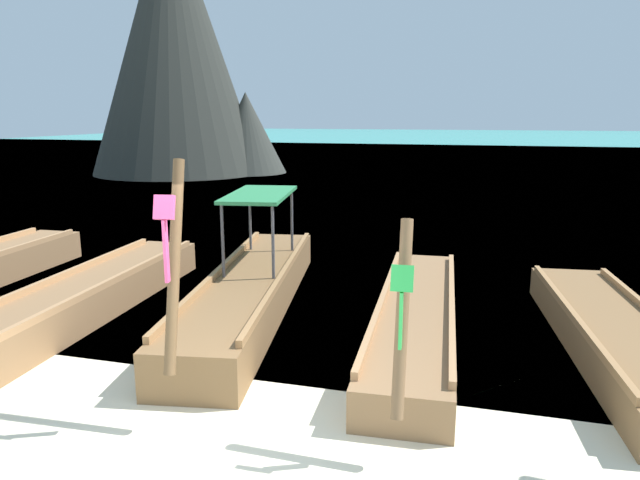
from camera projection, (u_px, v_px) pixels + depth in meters
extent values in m
plane|color=beige|center=(203.00, 480.00, 5.17)|extent=(120.00, 120.00, 0.00)
plane|color=#2DB29E|center=(459.00, 144.00, 63.60)|extent=(120.00, 120.00, 0.00)
cube|color=olive|center=(90.00, 297.00, 9.49)|extent=(1.39, 5.99, 0.55)
cube|color=#AF7F52|center=(61.00, 276.00, 9.52)|extent=(0.38, 5.46, 0.10)
cube|color=#AF7F52|center=(115.00, 279.00, 9.32)|extent=(0.38, 5.46, 0.10)
cube|color=brown|center=(251.00, 293.00, 9.61)|extent=(2.22, 6.71, 0.61)
cube|color=#9F7246|center=(219.00, 271.00, 9.59)|extent=(1.06, 6.01, 0.10)
cube|color=#9F7246|center=(284.00, 273.00, 9.48)|extent=(1.06, 6.01, 0.10)
cylinder|color=brown|center=(174.00, 266.00, 5.96)|extent=(0.23, 0.73, 2.17)
cube|color=#F24C8C|center=(164.00, 207.00, 5.64)|extent=(0.22, 0.15, 0.25)
cube|color=#F24C8C|center=(166.00, 251.00, 5.72)|extent=(0.04, 0.08, 0.63)
cylinder|color=#4C4C51|center=(223.00, 241.00, 9.30)|extent=(0.06, 0.06, 1.20)
cylinder|color=#4C4C51|center=(273.00, 242.00, 9.21)|extent=(0.06, 0.06, 1.20)
cylinder|color=#4C4C51|center=(250.00, 219.00, 11.22)|extent=(0.06, 0.06, 1.20)
cylinder|color=#4C4C51|center=(292.00, 220.00, 11.14)|extent=(0.06, 0.06, 1.20)
cube|color=#2D844C|center=(260.00, 195.00, 10.08)|extent=(1.34, 2.31, 0.06)
cube|color=olive|center=(416.00, 318.00, 8.62)|extent=(1.39, 6.04, 0.48)
cube|color=#AF7F52|center=(383.00, 297.00, 8.66)|extent=(0.36, 5.51, 0.10)
cube|color=#AF7F52|center=(452.00, 302.00, 8.45)|extent=(0.36, 5.51, 0.10)
cylinder|color=brown|center=(402.00, 317.00, 5.38)|extent=(0.16, 0.71, 1.80)
cube|color=green|center=(402.00, 278.00, 5.16)|extent=(0.21, 0.14, 0.25)
cube|color=green|center=(401.00, 320.00, 5.23)|extent=(0.03, 0.08, 0.54)
cube|color=brown|center=(614.00, 337.00, 7.86)|extent=(1.74, 5.50, 0.47)
cube|color=#9F7246|center=(573.00, 315.00, 7.89)|extent=(0.59, 4.95, 0.10)
cone|color=#2D302B|center=(174.00, 40.00, 30.98)|extent=(9.27, 9.27, 14.19)
cone|color=#32352F|center=(246.00, 133.00, 31.95)|extent=(4.38, 4.38, 4.40)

